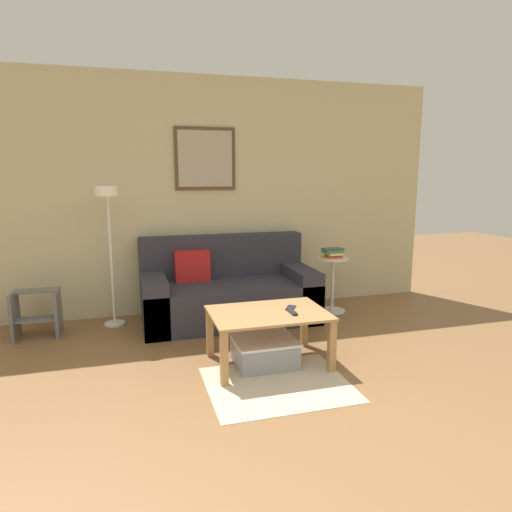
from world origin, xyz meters
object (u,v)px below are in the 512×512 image
Objects in this scene: coffee_table at (268,321)px; step_stool at (37,312)px; storage_bin at (264,351)px; side_table at (333,279)px; remote_control at (292,312)px; couch at (228,292)px; cell_phone at (291,308)px; book_stack at (333,253)px; floor_lamp at (109,222)px.

coffee_table is 2.12× the size of step_stool.
storage_bin is at bearing -32.86° from step_stool.
side_table reaches higher than remote_control.
storage_bin is (0.03, -1.21, -0.18)m from couch.
side_table is 4.40× the size of cell_phone.
couch is at bearing 100.55° from remote_control.
side_table is 1.55m from remote_control.
book_stack is at bearing 45.77° from coffee_table.
step_stool is at bearing 147.77° from coffee_table.
storage_bin is 3.56× the size of cell_phone.
coffee_table is at bearing -86.76° from couch.
storage_bin is at bearing -168.09° from coffee_table.
coffee_table is 4.07× the size of book_stack.
remote_control is at bearing -79.51° from couch.
coffee_table is 0.25m from storage_bin.
storage_bin is at bearing -136.74° from cell_phone.
coffee_table is 1.87× the size of storage_bin.
floor_lamp reaches higher than side_table.
book_stack is 1.53× the size of remote_control.
floor_lamp reaches higher than couch.
step_stool is (-3.01, 0.08, -0.43)m from book_stack.
storage_bin is at bearing -88.42° from couch.
book_stack is at bearing 82.42° from cell_phone.
floor_lamp is at bearing -0.81° from step_stool.
floor_lamp reaches higher than remote_control.
side_table is 1.43m from cell_phone.
coffee_table is at bearing -134.18° from side_table.
storage_bin is 3.32× the size of remote_control.
cell_phone is at bearing -129.40° from side_table.
couch is 1.39m from floor_lamp.
book_stack reaches higher than coffee_table.
remote_control reaches higher than cell_phone.
couch is 1.32m from remote_control.
storage_bin is 1.65m from side_table.
couch reaches higher than cell_phone.
remote_control is (-0.94, -1.23, 0.08)m from side_table.
book_stack reaches higher than side_table.
cell_phone is at bearing -39.05° from floor_lamp.
cell_phone is (1.43, -1.16, -0.63)m from floor_lamp.
book_stack is at bearing 52.70° from remote_control.
couch reaches higher than side_table.
couch is 1.91× the size of coffee_table.
storage_bin is at bearing -134.87° from side_table.
side_table is at bearing 82.39° from cell_phone.
book_stack is at bearing -1.84° from floor_lamp.
step_stool is (-1.92, 1.21, -0.12)m from coffee_table.
coffee_table is 0.21m from remote_control.
side_table is 0.30m from book_stack.
floor_lamp is at bearing 134.51° from storage_bin.
side_table is (1.11, 1.15, 0.01)m from coffee_table.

